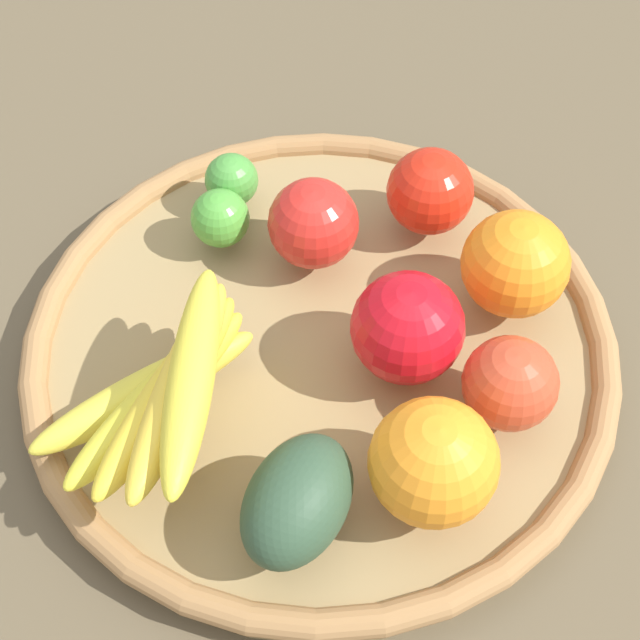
% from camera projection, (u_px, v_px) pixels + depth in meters
% --- Properties ---
extents(ground_plane, '(2.40, 2.40, 0.00)m').
position_uv_depth(ground_plane, '(320.00, 362.00, 0.73)').
color(ground_plane, brown).
rests_on(ground_plane, ground).
extents(basket, '(0.43, 0.43, 0.03)m').
position_uv_depth(basket, '(320.00, 349.00, 0.71)').
color(basket, '#987E50').
rests_on(basket, ground_plane).
extents(apple_1, '(0.11, 0.11, 0.08)m').
position_uv_depth(apple_1, '(408.00, 328.00, 0.66)').
color(apple_1, red).
rests_on(apple_1, basket).
extents(lime_0, '(0.04, 0.04, 0.04)m').
position_uv_depth(lime_0, '(232.00, 180.00, 0.76)').
color(lime_0, '#49983A').
rests_on(lime_0, basket).
extents(banana_bunch, '(0.14, 0.17, 0.08)m').
position_uv_depth(banana_bunch, '(168.00, 389.00, 0.63)').
color(banana_bunch, yellow).
rests_on(banana_bunch, basket).
extents(orange_1, '(0.11, 0.11, 0.08)m').
position_uv_depth(orange_1, '(515.00, 264.00, 0.69)').
color(orange_1, orange).
rests_on(orange_1, basket).
extents(apple_3, '(0.09, 0.09, 0.07)m').
position_uv_depth(apple_3, '(430.00, 191.00, 0.74)').
color(apple_3, red).
rests_on(apple_3, basket).
extents(orange_0, '(0.11, 0.11, 0.08)m').
position_uv_depth(orange_0, '(433.00, 462.00, 0.59)').
color(orange_0, orange).
rests_on(orange_0, basket).
extents(apple_2, '(0.08, 0.08, 0.06)m').
position_uv_depth(apple_2, '(510.00, 383.00, 0.64)').
color(apple_2, '#CA4427').
rests_on(apple_2, basket).
extents(apple_0, '(0.10, 0.10, 0.07)m').
position_uv_depth(apple_0, '(313.00, 224.00, 0.72)').
color(apple_0, red).
rests_on(apple_0, basket).
extents(avocado, '(0.09, 0.11, 0.06)m').
position_uv_depth(avocado, '(297.00, 501.00, 0.59)').
color(avocado, '#2E4A32').
rests_on(avocado, basket).
extents(lime_1, '(0.06, 0.06, 0.05)m').
position_uv_depth(lime_1, '(220.00, 218.00, 0.74)').
color(lime_1, green).
rests_on(lime_1, basket).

